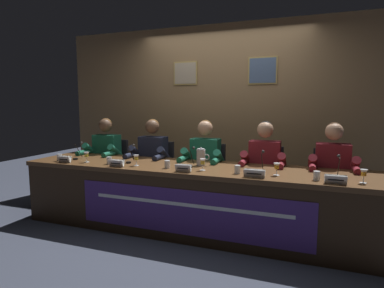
# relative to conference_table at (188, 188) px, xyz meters

# --- Properties ---
(ground_plane) EXTENTS (12.00, 12.00, 0.00)m
(ground_plane) POSITION_rel_conference_table_xyz_m (-0.00, 0.12, -0.52)
(ground_plane) COLOR #383D4C
(wall_back_panelled) EXTENTS (5.22, 0.14, 2.60)m
(wall_back_panelled) POSITION_rel_conference_table_xyz_m (-0.00, 1.48, 0.78)
(wall_back_panelled) COLOR #937047
(wall_back_panelled) RESTS_ON ground_plane
(conference_table) EXTENTS (4.02, 0.86, 0.74)m
(conference_table) POSITION_rel_conference_table_xyz_m (0.00, 0.00, 0.00)
(conference_table) COLOR brown
(conference_table) RESTS_ON ground_plane
(chair_far_left) EXTENTS (0.44, 0.45, 0.91)m
(chair_far_left) POSITION_rel_conference_table_xyz_m (-1.49, 0.74, -0.07)
(chair_far_left) COLOR black
(chair_far_left) RESTS_ON ground_plane
(panelist_far_left) EXTENTS (0.51, 0.48, 1.24)m
(panelist_far_left) POSITION_rel_conference_table_xyz_m (-1.49, 0.54, 0.20)
(panelist_far_left) COLOR black
(panelist_far_left) RESTS_ON ground_plane
(nameplate_far_left) EXTENTS (0.17, 0.06, 0.08)m
(nameplate_far_left) POSITION_rel_conference_table_xyz_m (-1.51, -0.21, 0.26)
(nameplate_far_left) COLOR white
(nameplate_far_left) RESTS_ON conference_table
(juice_glass_far_left) EXTENTS (0.06, 0.06, 0.12)m
(juice_glass_far_left) POSITION_rel_conference_table_xyz_m (-1.27, -0.10, 0.31)
(juice_glass_far_left) COLOR white
(juice_glass_far_left) RESTS_ON conference_table
(water_cup_far_left) EXTENTS (0.06, 0.06, 0.08)m
(water_cup_far_left) POSITION_rel_conference_table_xyz_m (-1.65, -0.14, 0.26)
(water_cup_far_left) COLOR silver
(water_cup_far_left) RESTS_ON conference_table
(microphone_far_left) EXTENTS (0.06, 0.17, 0.22)m
(microphone_far_left) POSITION_rel_conference_table_xyz_m (-1.52, 0.04, 0.30)
(microphone_far_left) COLOR black
(microphone_far_left) RESTS_ON conference_table
(chair_left) EXTENTS (0.44, 0.45, 0.91)m
(chair_left) POSITION_rel_conference_table_xyz_m (-0.75, 0.74, -0.07)
(chair_left) COLOR black
(chair_left) RESTS_ON ground_plane
(panelist_left) EXTENTS (0.51, 0.48, 1.24)m
(panelist_left) POSITION_rel_conference_table_xyz_m (-0.75, 0.54, 0.20)
(panelist_left) COLOR black
(panelist_left) RESTS_ON ground_plane
(nameplate_left) EXTENTS (0.18, 0.06, 0.08)m
(nameplate_left) POSITION_rel_conference_table_xyz_m (-0.78, -0.22, 0.26)
(nameplate_left) COLOR white
(nameplate_left) RESTS_ON conference_table
(juice_glass_left) EXTENTS (0.06, 0.06, 0.12)m
(juice_glass_left) POSITION_rel_conference_table_xyz_m (-0.60, -0.09, 0.31)
(juice_glass_left) COLOR white
(juice_glass_left) RESTS_ON conference_table
(water_cup_left) EXTENTS (0.06, 0.06, 0.08)m
(water_cup_left) POSITION_rel_conference_table_xyz_m (-0.95, -0.11, 0.26)
(water_cup_left) COLOR silver
(water_cup_left) RESTS_ON conference_table
(microphone_left) EXTENTS (0.06, 0.17, 0.22)m
(microphone_left) POSITION_rel_conference_table_xyz_m (-0.76, 0.05, 0.30)
(microphone_left) COLOR black
(microphone_left) RESTS_ON conference_table
(chair_center) EXTENTS (0.44, 0.45, 0.91)m
(chair_center) POSITION_rel_conference_table_xyz_m (-0.00, 0.74, -0.07)
(chair_center) COLOR black
(chair_center) RESTS_ON ground_plane
(panelist_center) EXTENTS (0.51, 0.48, 1.24)m
(panelist_center) POSITION_rel_conference_table_xyz_m (-0.00, 0.54, 0.20)
(panelist_center) COLOR black
(panelist_center) RESTS_ON ground_plane
(nameplate_center) EXTENTS (0.17, 0.06, 0.08)m
(nameplate_center) POSITION_rel_conference_table_xyz_m (0.03, -0.21, 0.26)
(nameplate_center) COLOR white
(nameplate_center) RESTS_ON conference_table
(juice_glass_center) EXTENTS (0.06, 0.06, 0.12)m
(juice_glass_center) POSITION_rel_conference_table_xyz_m (0.19, -0.07, 0.31)
(juice_glass_center) COLOR white
(juice_glass_center) RESTS_ON conference_table
(water_cup_center) EXTENTS (0.06, 0.06, 0.08)m
(water_cup_center) POSITION_rel_conference_table_xyz_m (-0.21, -0.09, 0.26)
(water_cup_center) COLOR silver
(water_cup_center) RESTS_ON conference_table
(microphone_center) EXTENTS (0.06, 0.17, 0.22)m
(microphone_center) POSITION_rel_conference_table_xyz_m (0.00, 0.07, 0.30)
(microphone_center) COLOR black
(microphone_center) RESTS_ON conference_table
(chair_right) EXTENTS (0.44, 0.45, 0.91)m
(chair_right) POSITION_rel_conference_table_xyz_m (0.74, 0.74, -0.07)
(chair_right) COLOR black
(chair_right) RESTS_ON ground_plane
(panelist_right) EXTENTS (0.51, 0.48, 1.24)m
(panelist_right) POSITION_rel_conference_table_xyz_m (0.74, 0.54, 0.20)
(panelist_right) COLOR black
(panelist_right) RESTS_ON ground_plane
(nameplate_right) EXTENTS (0.20, 0.06, 0.08)m
(nameplate_right) POSITION_rel_conference_table_xyz_m (0.75, -0.21, 0.26)
(nameplate_right) COLOR white
(nameplate_right) RESTS_ON conference_table
(juice_glass_right) EXTENTS (0.06, 0.06, 0.12)m
(juice_glass_right) POSITION_rel_conference_table_xyz_m (0.94, -0.05, 0.31)
(juice_glass_right) COLOR white
(juice_glass_right) RESTS_ON conference_table
(water_cup_right) EXTENTS (0.06, 0.06, 0.08)m
(water_cup_right) POSITION_rel_conference_table_xyz_m (0.57, -0.10, 0.26)
(water_cup_right) COLOR silver
(water_cup_right) RESTS_ON conference_table
(microphone_right) EXTENTS (0.06, 0.17, 0.22)m
(microphone_right) POSITION_rel_conference_table_xyz_m (0.78, 0.07, 0.30)
(microphone_right) COLOR black
(microphone_right) RESTS_ON conference_table
(chair_far_right) EXTENTS (0.44, 0.45, 0.91)m
(chair_far_right) POSITION_rel_conference_table_xyz_m (1.49, 0.74, -0.07)
(chair_far_right) COLOR black
(chair_far_right) RESTS_ON ground_plane
(panelist_far_right) EXTENTS (0.51, 0.48, 1.24)m
(panelist_far_right) POSITION_rel_conference_table_xyz_m (1.49, 0.54, 0.20)
(panelist_far_right) COLOR black
(panelist_far_right) RESTS_ON ground_plane
(nameplate_far_right) EXTENTS (0.18, 0.06, 0.08)m
(nameplate_far_right) POSITION_rel_conference_table_xyz_m (1.46, -0.22, 0.26)
(nameplate_far_right) COLOR white
(nameplate_far_right) RESTS_ON conference_table
(juice_glass_far_right) EXTENTS (0.06, 0.06, 0.12)m
(juice_glass_far_right) POSITION_rel_conference_table_xyz_m (1.69, -0.10, 0.31)
(juice_glass_far_right) COLOR white
(juice_glass_far_right) RESTS_ON conference_table
(water_cup_far_right) EXTENTS (0.06, 0.06, 0.08)m
(water_cup_far_right) POSITION_rel_conference_table_xyz_m (1.31, -0.13, 0.26)
(water_cup_far_right) COLOR silver
(water_cup_far_right) RESTS_ON conference_table
(microphone_far_right) EXTENTS (0.06, 0.17, 0.22)m
(microphone_far_right) POSITION_rel_conference_table_xyz_m (1.50, 0.03, 0.30)
(microphone_far_right) COLOR black
(microphone_far_right) RESTS_ON conference_table
(water_pitcher_central) EXTENTS (0.15, 0.10, 0.21)m
(water_pitcher_central) POSITION_rel_conference_table_xyz_m (0.08, 0.19, 0.32)
(water_pitcher_central) COLOR silver
(water_pitcher_central) RESTS_ON conference_table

